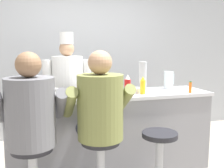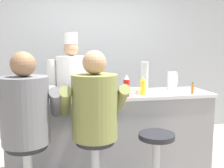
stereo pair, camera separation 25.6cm
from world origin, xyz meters
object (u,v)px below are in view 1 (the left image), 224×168
at_px(cook_in_whites_near, 68,88).
at_px(cup_stack_steel, 143,76).
at_px(coffee_mug_tan, 16,95).
at_px(empty_stool_round, 159,152).
at_px(breakfast_plate, 102,93).
at_px(diner_seated_grey, 31,116).
at_px(hot_sauce_bottle_orange, 190,87).
at_px(ketchup_bottle_red, 128,86).
at_px(mustard_bottle_yellow, 143,86).
at_px(cereal_bowl, 135,90).
at_px(coffee_mug_white, 51,91).
at_px(diner_seated_olive, 99,111).
at_px(water_pitcher_clear, 169,80).

bearing_deg(cook_in_whites_near, cup_stack_steel, -36.07).
distance_m(coffee_mug_tan, cup_stack_steel, 1.53).
relative_size(coffee_mug_tan, empty_stool_round, 0.19).
relative_size(breakfast_plate, diner_seated_grey, 0.18).
xyz_separation_m(hot_sauce_bottle_orange, diner_seated_grey, (-1.86, -0.35, -0.13)).
height_order(coffee_mug_tan, empty_stool_round, coffee_mug_tan).
bearing_deg(coffee_mug_tan, breakfast_plate, -0.05).
xyz_separation_m(ketchup_bottle_red, cook_in_whites_near, (-0.56, 0.95, -0.14)).
bearing_deg(mustard_bottle_yellow, cereal_bowl, 113.97).
bearing_deg(coffee_mug_white, coffee_mug_tan, -167.72).
xyz_separation_m(hot_sauce_bottle_orange, diner_seated_olive, (-1.23, -0.35, -0.12)).
relative_size(ketchup_bottle_red, hot_sauce_bottle_orange, 1.77).
bearing_deg(coffee_mug_tan, ketchup_bottle_red, -9.48).
distance_m(mustard_bottle_yellow, cereal_bowl, 0.15).
height_order(coffee_mug_tan, cook_in_whites_near, cook_in_whites_near).
xyz_separation_m(cereal_bowl, coffee_mug_tan, (-1.37, -0.00, 0.01)).
relative_size(hot_sauce_bottle_orange, cereal_bowl, 0.84).
xyz_separation_m(diner_seated_olive, empty_stool_round, (0.63, -0.04, -0.48)).
distance_m(diner_seated_grey, diner_seated_olive, 0.63).
height_order(mustard_bottle_yellow, empty_stool_round, mustard_bottle_yellow).
xyz_separation_m(water_pitcher_clear, diner_seated_olive, (-1.15, -0.75, -0.17)).
height_order(cereal_bowl, coffee_mug_white, coffee_mug_white).
bearing_deg(water_pitcher_clear, diner_seated_olive, -146.88).
relative_size(water_pitcher_clear, coffee_mug_white, 1.58).
xyz_separation_m(coffee_mug_tan, empty_stool_round, (1.42, -0.60, -0.57)).
bearing_deg(hot_sauce_bottle_orange, mustard_bottle_yellow, 171.11).
bearing_deg(cook_in_whites_near, coffee_mug_tan, -130.92).
distance_m(diner_seated_olive, empty_stool_round, 0.79).
height_order(mustard_bottle_yellow, water_pitcher_clear, water_pitcher_clear).
bearing_deg(cup_stack_steel, mustard_bottle_yellow, -113.13).
bearing_deg(empty_stool_round, hot_sauce_bottle_orange, 33.23).
height_order(breakfast_plate, coffee_mug_tan, coffee_mug_tan).
relative_size(empty_stool_round, cook_in_whites_near, 0.38).
xyz_separation_m(cereal_bowl, cup_stack_steel, (0.15, 0.10, 0.16)).
height_order(hot_sauce_bottle_orange, diner_seated_olive, diner_seated_olive).
height_order(empty_stool_round, cook_in_whites_near, cook_in_whites_near).
xyz_separation_m(cereal_bowl, diner_seated_grey, (-1.22, -0.57, -0.09)).
relative_size(mustard_bottle_yellow, hot_sauce_bottle_orange, 1.50).
xyz_separation_m(ketchup_bottle_red, cereal_bowl, (0.17, 0.20, -0.09)).
bearing_deg(diner_seated_grey, mustard_bottle_yellow, 19.24).
bearing_deg(cup_stack_steel, empty_stool_round, -98.49).
relative_size(breakfast_plate, empty_stool_round, 0.41).
distance_m(ketchup_bottle_red, cup_stack_steel, 0.45).
xyz_separation_m(hot_sauce_bottle_orange, empty_stool_round, (-0.59, -0.39, -0.60)).
distance_m(water_pitcher_clear, empty_stool_round, 1.15).
relative_size(diner_seated_olive, empty_stool_round, 2.29).
distance_m(cup_stack_steel, diner_seated_olive, 1.03).
xyz_separation_m(ketchup_bottle_red, diner_seated_olive, (-0.42, -0.36, -0.17)).
bearing_deg(diner_seated_grey, hot_sauce_bottle_orange, 10.74).
distance_m(water_pitcher_clear, cup_stack_steel, 0.43).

